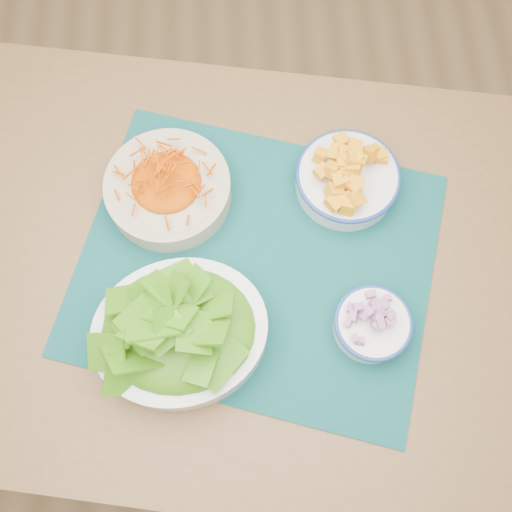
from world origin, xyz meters
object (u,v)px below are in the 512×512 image
(table, at_px, (228,277))
(onion_bowl, at_px, (373,324))
(lettuce_bowl, at_px, (179,330))
(carrot_bowl, at_px, (168,186))
(placemat, at_px, (256,262))
(squash_bowl, at_px, (348,175))

(table, distance_m, onion_bowl, 0.31)
(lettuce_bowl, relative_size, onion_bowl, 2.45)
(table, relative_size, lettuce_bowl, 4.31)
(lettuce_bowl, bearing_deg, carrot_bowl, 85.40)
(lettuce_bowl, bearing_deg, onion_bowl, -9.26)
(carrot_bowl, bearing_deg, table, -53.92)
(onion_bowl, bearing_deg, placemat, 145.10)
(table, height_order, lettuce_bowl, lettuce_bowl)
(squash_bowl, relative_size, lettuce_bowl, 0.60)
(squash_bowl, bearing_deg, placemat, -140.99)
(carrot_bowl, distance_m, squash_bowl, 0.33)
(table, distance_m, lettuce_bowl, 0.22)
(squash_bowl, distance_m, onion_bowl, 0.27)
(placemat, relative_size, squash_bowl, 3.21)
(placemat, height_order, carrot_bowl, carrot_bowl)
(placemat, bearing_deg, onion_bowl, -17.58)
(carrot_bowl, relative_size, onion_bowl, 1.80)
(lettuce_bowl, xyz_separation_m, onion_bowl, (0.32, -0.00, -0.03))
(table, distance_m, placemat, 0.11)
(squash_bowl, xyz_separation_m, lettuce_bowl, (-0.30, -0.27, 0.02))
(carrot_bowl, bearing_deg, lettuce_bowl, -85.48)
(placemat, bearing_deg, carrot_bowl, 154.94)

